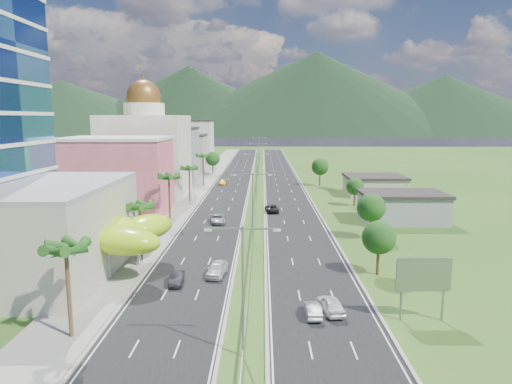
{
  "coord_description": "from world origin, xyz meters",
  "views": [
    {
      "loc": [
        1.58,
        -59.94,
        19.45
      ],
      "look_at": [
        0.46,
        16.21,
        7.0
      ],
      "focal_mm": 32.0,
      "sensor_mm": 36.0,
      "label": 1
    }
  ],
  "objects": [
    {
      "name": "sidewalk_left",
      "position": [
        -17.0,
        90.0,
        0.06
      ],
      "size": [
        7.0,
        260.0,
        0.12
      ],
      "primitive_type": "cube",
      "color": "gray",
      "rests_on": "ground"
    },
    {
      "name": "midrise_white",
      "position": [
        -27.0,
        125.0,
        9.0
      ],
      "size": [
        16.0,
        15.0,
        18.0
      ],
      "primitive_type": "cube",
      "color": "silver",
      "rests_on": "ground"
    },
    {
      "name": "lime_canopy",
      "position": [
        -20.0,
        -4.0,
        4.99
      ],
      "size": [
        18.0,
        15.0,
        7.4
      ],
      "color": "#A0D414",
      "rests_on": "ground"
    },
    {
      "name": "car_silver_right",
      "position": [
        6.55,
        -17.3,
        0.71
      ],
      "size": [
        1.55,
        4.1,
        1.34
      ],
      "primitive_type": "imported",
      "rotation": [
        0.0,
        0.0,
        3.17
      ],
      "color": "#A4A7AB",
      "rests_on": "road_right"
    },
    {
      "name": "palm_tree_e",
      "position": [
        -15.5,
        70.0,
        8.31
      ],
      "size": [
        3.6,
        3.6,
        9.4
      ],
      "color": "#47301C",
      "rests_on": "ground"
    },
    {
      "name": "car_dark_far_right",
      "position": [
        3.47,
        33.27,
        0.8
      ],
      "size": [
        3.06,
        5.72,
        1.53
      ],
      "primitive_type": "imported",
      "rotation": [
        0.0,
        0.0,
        3.24
      ],
      "color": "black",
      "rests_on": "road_right"
    },
    {
      "name": "mountain_ridge",
      "position": [
        60.0,
        450.0,
        0.0
      ],
      "size": [
        860.0,
        140.0,
        90.0
      ],
      "primitive_type": null,
      "color": "black",
      "rests_on": "ground"
    },
    {
      "name": "domed_building",
      "position": [
        -28.0,
        55.0,
        11.35
      ],
      "size": [
        20.0,
        20.0,
        28.7
      ],
      "color": "beige",
      "rests_on": "ground"
    },
    {
      "name": "motorcycle",
      "position": [
        -12.3,
        -13.11,
        0.58
      ],
      "size": [
        0.68,
        1.74,
        1.09
      ],
      "primitive_type": "imported",
      "rotation": [
        0.0,
        0.0,
        -0.1
      ],
      "color": "black",
      "rests_on": "road_left"
    },
    {
      "name": "palm_tree_b",
      "position": [
        -15.5,
        2.0,
        7.06
      ],
      "size": [
        3.6,
        3.6,
        8.1
      ],
      "color": "#47301C",
      "rests_on": "ground"
    },
    {
      "name": "leafy_tree_rc",
      "position": [
        22.0,
        40.0,
        4.37
      ],
      "size": [
        3.85,
        3.85,
        6.33
      ],
      "color": "#47301C",
      "rests_on": "ground"
    },
    {
      "name": "leafy_tree_rd",
      "position": [
        18.0,
        70.0,
        5.58
      ],
      "size": [
        4.9,
        4.9,
        8.05
      ],
      "color": "#47301C",
      "rests_on": "ground"
    },
    {
      "name": "road_left",
      "position": [
        -7.5,
        90.0,
        0.02
      ],
      "size": [
        11.0,
        260.0,
        0.04
      ],
      "primitive_type": "cube",
      "color": "black",
      "rests_on": "ground"
    },
    {
      "name": "leafy_tree_ra",
      "position": [
        16.0,
        -5.0,
        4.78
      ],
      "size": [
        4.2,
        4.2,
        6.9
      ],
      "color": "#47301C",
      "rests_on": "ground"
    },
    {
      "name": "palm_tree_c",
      "position": [
        -15.5,
        22.0,
        8.5
      ],
      "size": [
        3.6,
        3.6,
        9.6
      ],
      "color": "#47301C",
      "rests_on": "ground"
    },
    {
      "name": "car_dark_left",
      "position": [
        -8.55,
        -8.64,
        0.74
      ],
      "size": [
        1.74,
        4.33,
        1.4
      ],
      "primitive_type": "imported",
      "rotation": [
        0.0,
        0.0,
        0.06
      ],
      "color": "black",
      "rests_on": "road_left"
    },
    {
      "name": "ground",
      "position": [
        0.0,
        0.0,
        0.0
      ],
      "size": [
        500.0,
        500.0,
        0.0
      ],
      "primitive_type": "plane",
      "color": "#2D5119",
      "rests_on": "ground"
    },
    {
      "name": "leafy_tree_lfar",
      "position": [
        -15.5,
        95.0,
        5.58
      ],
      "size": [
        4.9,
        4.9,
        8.05
      ],
      "color": "#47301C",
      "rests_on": "ground"
    },
    {
      "name": "billboard",
      "position": [
        17.0,
        -18.0,
        4.42
      ],
      "size": [
        5.2,
        0.35,
        6.2
      ],
      "color": "gray",
      "rests_on": "ground"
    },
    {
      "name": "leafy_tree_rb",
      "position": [
        19.0,
        12.0,
        5.18
      ],
      "size": [
        4.55,
        4.55,
        7.47
      ],
      "color": "#47301C",
      "rests_on": "ground"
    },
    {
      "name": "streetlight_median_c",
      "position": [
        0.0,
        50.0,
        6.75
      ],
      "size": [
        6.04,
        0.25,
        11.0
      ],
      "color": "gray",
      "rests_on": "ground"
    },
    {
      "name": "pink_shophouse",
      "position": [
        -28.0,
        32.0,
        7.5
      ],
      "size": [
        20.0,
        15.0,
        15.0
      ],
      "primitive_type": "cube",
      "color": "#CB5360",
      "rests_on": "ground"
    },
    {
      "name": "streetlight_median_d",
      "position": [
        0.0,
        95.0,
        6.75
      ],
      "size": [
        6.04,
        0.25,
        11.0
      ],
      "color": "gray",
      "rests_on": "ground"
    },
    {
      "name": "car_white_near_left",
      "position": [
        -4.08,
        -5.75,
        0.9
      ],
      "size": [
        2.67,
        5.28,
        1.72
      ],
      "primitive_type": "imported",
      "rotation": [
        0.0,
        0.0,
        -0.13
      ],
      "color": "silver",
      "rests_on": "road_left"
    },
    {
      "name": "car_white_near_right",
      "position": [
        8.47,
        -16.32,
        0.86
      ],
      "size": [
        2.7,
        5.05,
        1.63
      ],
      "primitive_type": "imported",
      "rotation": [
        0.0,
        0.0,
        3.31
      ],
      "color": "white",
      "rests_on": "road_right"
    },
    {
      "name": "streetlight_median_b",
      "position": [
        0.0,
        10.0,
        6.75
      ],
      "size": [
        6.04,
        0.25,
        11.0
      ],
      "color": "gray",
      "rests_on": "ground"
    },
    {
      "name": "streetlight_median_a",
      "position": [
        0.0,
        -25.0,
        6.75
      ],
      "size": [
        6.04,
        0.25,
        11.0
      ],
      "color": "gray",
      "rests_on": "ground"
    },
    {
      "name": "palm_tree_a",
      "position": [
        -15.5,
        -22.0,
        8.02
      ],
      "size": [
        3.6,
        3.6,
        9.1
      ],
      "color": "#47301C",
      "rests_on": "ground"
    },
    {
      "name": "shed_near",
      "position": [
        28.0,
        25.0,
        2.5
      ],
      "size": [
        15.0,
        10.0,
        5.0
      ],
      "primitive_type": "cube",
      "color": "gray",
      "rests_on": "ground"
    },
    {
      "name": "car_yellow_far_left",
      "position": [
        -10.03,
        71.72,
        0.75
      ],
      "size": [
        2.09,
        4.96,
        1.43
      ],
      "primitive_type": "imported",
      "rotation": [
        0.0,
        0.0,
        -0.02
      ],
      "color": "gold",
      "rests_on": "road_left"
    },
    {
      "name": "midrise_beige",
      "position": [
        -27.0,
        102.0,
        6.5
      ],
      "size": [
        16.0,
        15.0,
        13.0
      ],
      "primitive_type": "cube",
      "color": "#B4AD94",
      "rests_on": "ground"
    },
    {
      "name": "midrise_grey",
      "position": [
        -27.0,
        80.0,
        8.0
      ],
      "size": [
        16.0,
        15.0,
        16.0
      ],
      "primitive_type": "cube",
      "color": "gray",
      "rests_on": "ground"
    },
    {
      "name": "shed_far",
      "position": [
        30.0,
        55.0,
        2.2
      ],
      "size": [
        14.0,
        12.0,
        4.4
      ],
      "primitive_type": "cube",
      "color": "#B4AD94",
      "rests_on": "ground"
    },
    {
      "name": "median_guardrail",
      "position": [
        0.0,
        71.99,
        0.62
      ],
      "size": [
        0.1,
        216.06,
        0.76
      ],
      "color": "gray",
      "rests_on": "ground"
    },
    {
      "name": "streetlight_median_e",
      "position": [
        0.0,
        140.0,
        6.75
      ],
      "size": [
        6.04,
        0.25,
        11.0
      ],
      "color": "gray",
      "rests_on": "ground"
    },
    {
      "name": "road_right",
      "position": [
        7.5,
        90.0,
        0.02
      ],
      "size": [
        11.0,
        260.0,
        0.04
      ],
      "primitive_type": "cube",
      "color": "black",
      "rests_on": "ground"
    },
    {
      "name": "palm_tree_d",
      "position": [
        -15.5,
        45.0,
        7.54
      ],
      "size": [
        3.6,
        3.6,
        8.6
      ],
      "color": "#47301C",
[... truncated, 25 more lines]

